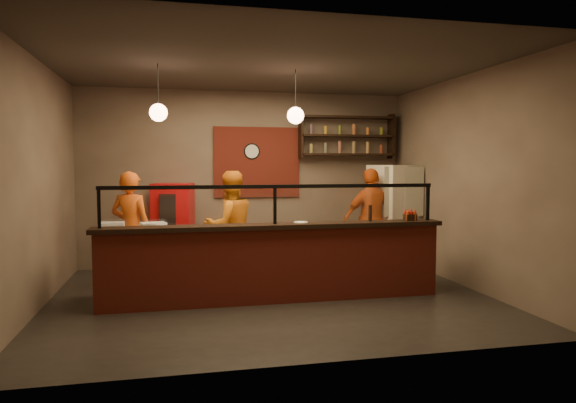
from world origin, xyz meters
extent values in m
plane|color=black|center=(0.00, 0.00, 0.00)|extent=(6.00, 6.00, 0.00)
plane|color=#3C352E|center=(0.00, 0.00, 3.20)|extent=(6.00, 6.00, 0.00)
plane|color=#776457|center=(0.00, 2.50, 1.60)|extent=(6.00, 0.00, 6.00)
plane|color=#776457|center=(-3.00, 0.00, 1.60)|extent=(0.00, 5.00, 5.00)
plane|color=#776457|center=(3.00, 0.00, 1.60)|extent=(0.00, 5.00, 5.00)
plane|color=#776457|center=(0.00, -2.50, 1.60)|extent=(6.00, 0.00, 6.00)
cube|color=maroon|center=(0.20, 2.47, 1.90)|extent=(1.60, 0.04, 1.30)
cube|color=maroon|center=(0.00, -0.30, 0.50)|extent=(4.60, 0.25, 1.00)
cube|color=black|center=(0.00, -0.30, 1.03)|extent=(4.70, 0.37, 0.06)
cube|color=gray|center=(0.00, 0.20, 0.42)|extent=(4.60, 0.75, 0.85)
cube|color=silver|center=(0.00, 0.20, 0.88)|extent=(4.60, 0.75, 0.05)
cube|color=white|center=(0.00, -0.30, 1.31)|extent=(4.40, 0.02, 0.50)
cube|color=black|center=(0.00, -0.30, 1.56)|extent=(4.50, 0.05, 0.05)
cube|color=black|center=(-2.22, -0.30, 1.31)|extent=(0.04, 0.04, 0.50)
cube|color=black|center=(0.00, -0.30, 1.31)|extent=(0.04, 0.04, 0.50)
cube|color=black|center=(2.22, -0.30, 1.31)|extent=(0.04, 0.04, 0.50)
cube|color=black|center=(1.90, 2.32, 2.05)|extent=(1.80, 0.28, 0.04)
cube|color=black|center=(1.90, 2.32, 2.40)|extent=(1.80, 0.28, 0.04)
cube|color=black|center=(1.90, 2.32, 2.75)|extent=(1.80, 0.28, 0.04)
cube|color=black|center=(1.00, 2.32, 2.40)|extent=(0.04, 0.28, 0.85)
cube|color=black|center=(2.80, 2.32, 2.40)|extent=(0.04, 0.28, 0.85)
cylinder|color=black|center=(0.10, 2.46, 2.10)|extent=(0.30, 0.04, 0.30)
cylinder|color=black|center=(-1.50, 0.20, 2.90)|extent=(0.01, 0.01, 0.60)
sphere|color=#FDB48B|center=(-1.50, 0.20, 2.55)|extent=(0.24, 0.24, 0.24)
cylinder|color=black|center=(0.40, 0.20, 2.90)|extent=(0.01, 0.01, 0.60)
sphere|color=#FDB48B|center=(0.40, 0.20, 2.55)|extent=(0.24, 0.24, 0.24)
imported|color=#E65815|center=(-1.96, 1.11, 0.88)|extent=(0.76, 0.65, 1.75)
imported|color=orange|center=(-0.45, 1.11, 0.88)|extent=(1.01, 0.88, 1.75)
imported|color=#C94C12|center=(2.05, 1.39, 0.90)|extent=(1.08, 0.51, 1.79)
cube|color=beige|center=(2.60, 1.65, 0.92)|extent=(0.95, 0.92, 1.85)
cube|color=#B50C10|center=(-1.33, 2.15, 0.76)|extent=(0.77, 0.72, 1.53)
cylinder|color=#E9E4C5|center=(-0.50, 0.18, 0.91)|extent=(0.58, 0.58, 0.01)
cube|color=silver|center=(-2.15, 0.31, 0.98)|extent=(0.34, 0.27, 0.17)
cube|color=white|center=(-1.60, 0.20, 0.98)|extent=(0.38, 0.33, 0.16)
cube|color=silver|center=(-1.43, 0.02, 0.97)|extent=(0.31, 0.28, 0.13)
cylinder|color=gold|center=(-1.53, 0.35, 0.93)|extent=(0.36, 0.08, 0.06)
cube|color=black|center=(1.96, -0.29, 1.10)|extent=(0.17, 0.14, 0.09)
cylinder|color=black|center=(1.36, -0.27, 1.17)|extent=(0.05, 0.05, 0.23)
cylinder|color=white|center=(0.37, -0.24, 1.07)|extent=(0.21, 0.21, 0.01)
camera|label=1|loc=(-1.29, -6.98, 1.84)|focal=32.00mm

